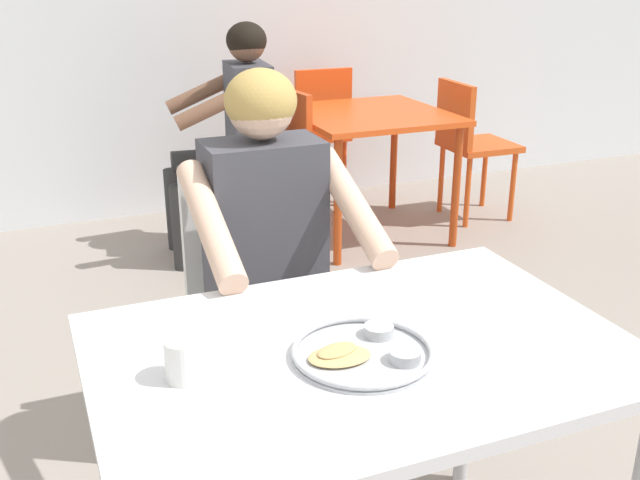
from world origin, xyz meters
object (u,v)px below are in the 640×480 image
(diner_foreground, at_px, (274,248))
(drinking_cup, at_px, (185,358))
(table_background_red, at_px, (370,128))
(patron_background, at_px, (232,121))
(thali_tray, at_px, (364,351))
(chair_red_far, at_px, (318,126))
(table_foreground, at_px, (361,379))
(chair_foreground, at_px, (254,289))
(chair_red_left, at_px, (277,162))
(chair_red_right, at_px, (469,139))

(diner_foreground, bearing_deg, drinking_cup, -122.41)
(table_background_red, xyz_separation_m, patron_background, (-0.79, 0.01, 0.10))
(thali_tray, height_order, table_background_red, thali_tray)
(table_background_red, height_order, chair_red_far, chair_red_far)
(patron_background, bearing_deg, chair_red_far, 41.22)
(table_foreground, bearing_deg, drinking_cup, 178.05)
(table_foreground, xyz_separation_m, table_background_red, (1.20, 2.43, -0.04))
(chair_red_far, bearing_deg, table_foreground, -110.51)
(drinking_cup, distance_m, chair_red_far, 3.45)
(chair_red_far, relative_size, patron_background, 0.72)
(drinking_cup, xyz_separation_m, chair_foreground, (0.40, 0.85, -0.29))
(thali_tray, height_order, chair_red_left, chair_red_left)
(drinking_cup, height_order, table_background_red, drinking_cup)
(drinking_cup, relative_size, chair_foreground, 0.10)
(chair_red_left, bearing_deg, thali_tray, -105.03)
(table_background_red, xyz_separation_m, chair_red_right, (0.68, 0.03, -0.13))
(drinking_cup, xyz_separation_m, chair_red_far, (1.53, 3.08, -0.29))
(diner_foreground, distance_m, chair_red_right, 2.61)
(thali_tray, xyz_separation_m, table_background_red, (1.22, 2.47, -0.14))
(diner_foreground, relative_size, patron_background, 1.01)
(table_foreground, distance_m, drinking_cup, 0.40)
(diner_foreground, height_order, chair_red_right, diner_foreground)
(chair_foreground, height_order, chair_red_right, chair_foreground)
(table_background_red, bearing_deg, chair_red_left, -176.97)
(chair_red_left, relative_size, chair_red_far, 0.99)
(drinking_cup, bearing_deg, chair_red_far, 63.56)
(chair_red_far, bearing_deg, thali_tray, -110.52)
(table_background_red, relative_size, chair_red_far, 0.97)
(drinking_cup, distance_m, patron_background, 2.55)
(thali_tray, bearing_deg, table_foreground, 69.02)
(thali_tray, distance_m, chair_red_left, 2.54)
(diner_foreground, bearing_deg, chair_red_right, 44.39)
(thali_tray, height_order, patron_background, patron_background)
(thali_tray, relative_size, chair_red_far, 0.34)
(patron_background, bearing_deg, chair_red_right, 0.75)
(thali_tray, distance_m, patron_background, 2.52)
(patron_background, bearing_deg, thali_tray, -99.77)
(table_foreground, xyz_separation_m, chair_red_right, (1.88, 2.46, -0.17))
(chair_red_right, bearing_deg, thali_tray, -127.19)
(chair_foreground, distance_m, diner_foreground, 0.32)
(drinking_cup, height_order, chair_red_left, chair_red_left)
(diner_foreground, distance_m, chair_red_far, 2.71)
(drinking_cup, xyz_separation_m, diner_foreground, (0.40, 0.63, -0.06))
(chair_foreground, height_order, patron_background, patron_background)
(thali_tray, xyz_separation_m, patron_background, (0.43, 2.48, -0.04))
(table_foreground, distance_m, chair_red_right, 3.10)
(diner_foreground, relative_size, chair_red_far, 1.40)
(chair_foreground, bearing_deg, chair_red_right, 40.69)
(drinking_cup, relative_size, table_background_red, 0.10)
(chair_foreground, relative_size, patron_background, 0.73)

